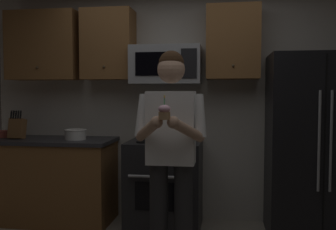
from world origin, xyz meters
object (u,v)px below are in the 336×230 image
(microwave, at_px, (166,65))
(refrigerator, at_px, (315,146))
(cupcake, at_px, (164,112))
(knife_block, at_px, (17,128))
(person, at_px, (171,147))
(bowl_large_white, at_px, (76,134))
(oven_range, at_px, (165,184))
(bowl_small_colored, at_px, (2,134))

(microwave, height_order, refrigerator, microwave)
(cupcake, bearing_deg, microwave, 98.19)
(microwave, distance_m, knife_block, 1.78)
(knife_block, relative_size, person, 0.18)
(bowl_large_white, bearing_deg, microwave, 7.23)
(oven_range, bearing_deg, bowl_small_colored, 178.12)
(oven_range, relative_size, person, 0.53)
(microwave, bearing_deg, bowl_small_colored, -178.24)
(bowl_large_white, bearing_deg, bowl_small_colored, 175.81)
(oven_range, xyz_separation_m, person, (0.20, -0.94, 0.53))
(microwave, relative_size, bowl_large_white, 3.12)
(refrigerator, relative_size, knife_block, 5.63)
(bowl_small_colored, height_order, cupcake, cupcake)
(cupcake, bearing_deg, bowl_large_white, 132.88)
(knife_block, bearing_deg, cupcake, -34.03)
(oven_range, relative_size, bowl_small_colored, 5.67)
(refrigerator, xyz_separation_m, cupcake, (-1.30, -1.23, 0.39))
(bowl_large_white, bearing_deg, cupcake, -47.12)
(microwave, bearing_deg, person, -79.32)
(bowl_small_colored, xyz_separation_m, person, (2.08, -1.00, 0.04))
(knife_block, xyz_separation_m, person, (1.84, -0.91, -0.04))
(refrigerator, bearing_deg, bowl_small_colored, 178.29)
(oven_range, distance_m, cupcake, 1.53)
(refrigerator, height_order, bowl_small_colored, refrigerator)
(person, bearing_deg, cupcake, -90.00)
(refrigerator, bearing_deg, cupcake, -136.54)
(knife_block, relative_size, bowl_small_colored, 1.94)
(bowl_large_white, bearing_deg, refrigerator, -0.80)
(microwave, height_order, cupcake, microwave)
(refrigerator, xyz_separation_m, person, (-1.30, -0.90, 0.10))
(knife_block, bearing_deg, microwave, 5.19)
(bowl_large_white, distance_m, bowl_small_colored, 0.91)
(oven_range, xyz_separation_m, knife_block, (-1.64, -0.03, 0.57))
(bowl_small_colored, xyz_separation_m, cupcake, (2.08, -1.33, 0.33))
(bowl_large_white, relative_size, cupcake, 1.36)
(bowl_small_colored, bearing_deg, refrigerator, -1.71)
(refrigerator, relative_size, bowl_small_colored, 10.94)
(microwave, xyz_separation_m, refrigerator, (1.50, -0.16, -0.82))
(microwave, xyz_separation_m, cupcake, (0.20, -1.39, -0.43))
(refrigerator, height_order, cupcake, refrigerator)
(bowl_small_colored, bearing_deg, cupcake, -32.66)
(knife_block, bearing_deg, bowl_large_white, 2.17)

